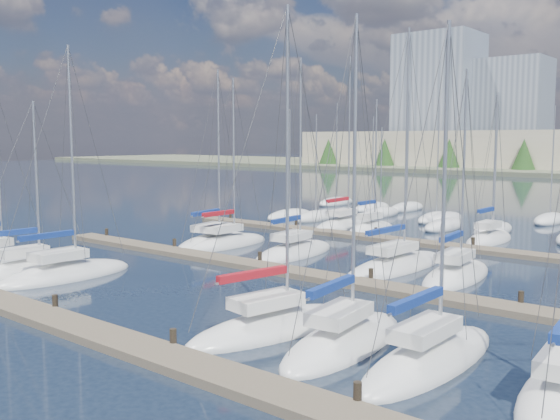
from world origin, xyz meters
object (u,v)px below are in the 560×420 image
Objects in this scene: sailboat_d at (274,327)px; sailboat_h at (214,242)px; sailboat_n at (344,225)px; sailboat_o at (371,229)px; sailboat_c at (65,274)px; sailboat_l at (456,275)px; sailboat_i at (228,243)px; sailboat_k at (397,266)px; sailboat_j at (295,252)px; sailboat_p at (489,239)px; sailboat_e at (344,341)px; sailboat_f at (430,359)px; sailboat_b at (30,270)px.

sailboat_d is 21.71m from sailboat_h.
sailboat_n is at bearing 129.47° from sailboat_d.
sailboat_o is 26.84m from sailboat_c.
sailboat_l reaches higher than sailboat_o.
sailboat_c is at bearing -89.98° from sailboat_i.
sailboat_c is at bearing -169.60° from sailboat_d.
sailboat_i is 0.94× the size of sailboat_c.
sailboat_k is 1.22× the size of sailboat_l.
sailboat_k is at bearing 109.98° from sailboat_d.
sailboat_i is at bearing -106.78° from sailboat_o.
sailboat_n is at bearing 167.01° from sailboat_o.
sailboat_p is at bearing 53.46° from sailboat_j.
sailboat_e reaches higher than sailboat_f.
sailboat_e is 3.22m from sailboat_d.
sailboat_c is 1.01× the size of sailboat_h.
sailboat_e is 27.80m from sailboat_p.
sailboat_j reaches higher than sailboat_d.
sailboat_j is at bearing 64.14° from sailboat_b.
sailboat_n reaches higher than sailboat_d.
sailboat_c is at bearing -97.79° from sailboat_o.
sailboat_j reaches higher than sailboat_h.
sailboat_e reaches higher than sailboat_o.
sailboat_l is at bearing 40.16° from sailboat_b.
sailboat_d is (9.87, -13.99, 0.00)m from sailboat_j.
sailboat_l is 18.73m from sailboat_h.
sailboat_d is 1.14× the size of sailboat_p.
sailboat_c is (-5.76, -13.79, -0.00)m from sailboat_j.
sailboat_n reaches higher than sailboat_c.
sailboat_k is at bearing 47.07° from sailboat_c.
sailboat_h is (-15.38, -14.24, -0.01)m from sailboat_p.
sailboat_d is (-3.21, -0.31, 0.00)m from sailboat_e.
sailboat_p is at bearing 93.92° from sailboat_e.
sailboat_c is at bearing -94.74° from sailboat_n.
sailboat_b is (-16.51, -28.23, -0.01)m from sailboat_p.
sailboat_i is at bearing 91.26° from sailboat_c.
sailboat_d is at bearing 0.05° from sailboat_c.
sailboat_l is 0.99× the size of sailboat_f.
sailboat_i is 0.95× the size of sailboat_h.
sailboat_p is 0.88× the size of sailboat_h.
sailboat_h reaches higher than sailboat_p.
sailboat_l is (11.55, 0.04, -0.00)m from sailboat_j.
sailboat_n is (0.77, 27.36, 0.02)m from sailboat_c.
sailboat_d is at bearing -65.66° from sailboat_o.
sailboat_b is at bearing 176.11° from sailboat_e.
sailboat_j is at bearing 68.14° from sailboat_c.
sailboat_o is 31.80m from sailboat_f.
sailboat_p is 0.76× the size of sailboat_n.
sailboat_i is at bearing 150.32° from sailboat_f.
sailboat_j is 7.19m from sailboat_h.
sailboat_h is at bearing -137.02° from sailboat_p.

